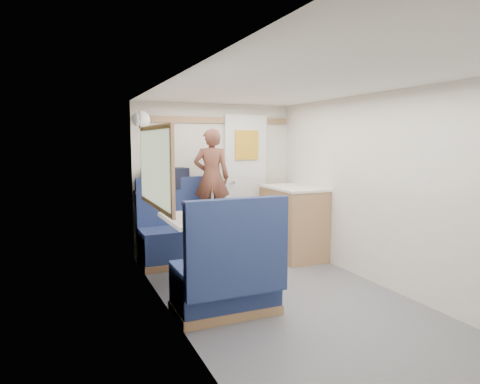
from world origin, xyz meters
name	(u,v)px	position (x,y,z in m)	size (l,w,h in m)	color
floor	(300,309)	(0.00, 0.00, 0.00)	(4.50, 4.50, 0.00)	#515156
ceiling	(304,82)	(0.00, 0.00, 2.00)	(4.50, 4.50, 0.00)	silver
wall_back	(215,178)	(0.00, 2.25, 1.00)	(2.20, 0.02, 2.00)	silver
wall_left	(180,207)	(-1.10, 0.00, 1.00)	(0.02, 4.50, 2.00)	silver
wall_right	(399,193)	(1.10, 0.00, 1.00)	(0.02, 4.50, 2.00)	silver
oak_trim_low	(215,190)	(0.00, 2.23, 0.85)	(2.15, 0.02, 0.08)	olive
oak_trim_high	(215,120)	(0.00, 2.23, 1.78)	(2.15, 0.02, 0.08)	olive
side_window	(154,167)	(-1.08, 1.00, 1.25)	(0.04, 1.30, 0.72)	gray
rear_door	(246,179)	(0.45, 2.22, 0.97)	(0.62, 0.12, 1.86)	white
dinette_table	(197,232)	(-0.65, 1.00, 0.57)	(0.62, 0.92, 0.72)	white
bench_far	(176,239)	(-0.65, 1.86, 0.30)	(0.90, 0.59, 1.05)	#181B4F
bench_near	(228,281)	(-0.65, 0.14, 0.30)	(0.90, 0.59, 1.05)	#181B4F
ledge	(170,190)	(-0.65, 2.12, 0.88)	(0.90, 0.14, 0.04)	olive
dome_light	(141,120)	(-1.04, 1.85, 1.75)	(0.20, 0.20, 0.20)	white
galley_counter	(293,222)	(0.82, 1.55, 0.47)	(0.57, 0.92, 0.92)	olive
person	(212,177)	(-0.20, 1.80, 1.06)	(0.44, 0.29, 1.21)	brown
duffel_bag	(166,179)	(-0.71, 2.12, 1.03)	(0.55, 0.26, 0.26)	black
tray	(223,220)	(-0.48, 0.68, 0.73)	(0.25, 0.32, 0.02)	white
orange_fruit	(209,214)	(-0.57, 0.84, 0.77)	(0.07, 0.07, 0.07)	orange
cheese_block	(204,215)	(-0.61, 0.89, 0.76)	(0.10, 0.06, 0.04)	#DECD80
wine_glass	(185,205)	(-0.75, 1.09, 0.84)	(0.08, 0.08, 0.17)	white
tumbler_left	(189,215)	(-0.79, 0.82, 0.78)	(0.08, 0.08, 0.12)	silver
beer_glass	(207,211)	(-0.54, 0.99, 0.77)	(0.07, 0.07, 0.11)	brown
pepper_grinder	(204,210)	(-0.53, 1.11, 0.77)	(0.04, 0.04, 0.09)	black
salt_grinder	(203,212)	(-0.58, 1.03, 0.76)	(0.04, 0.04, 0.09)	white
bread_loaf	(207,206)	(-0.43, 1.34, 0.77)	(0.13, 0.24, 0.10)	olive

